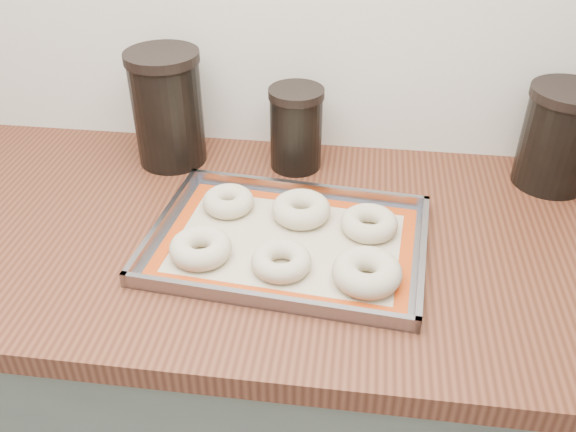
# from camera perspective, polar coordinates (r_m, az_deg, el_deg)

# --- Properties ---
(cabinet) EXTENTS (3.00, 0.65, 0.86)m
(cabinet) POSITION_cam_1_polar(r_m,az_deg,el_deg) (1.40, 5.53, -17.42)
(cabinet) COLOR slate
(cabinet) RESTS_ON floor
(countertop) EXTENTS (3.06, 0.68, 0.04)m
(countertop) POSITION_cam_1_polar(r_m,az_deg,el_deg) (1.08, 6.84, -2.69)
(countertop) COLOR brown
(countertop) RESTS_ON cabinet
(baking_tray) EXTENTS (0.49, 0.37, 0.03)m
(baking_tray) POSITION_cam_1_polar(r_m,az_deg,el_deg) (1.04, -0.00, -2.40)
(baking_tray) COLOR gray
(baking_tray) RESTS_ON countertop
(baking_mat) EXTENTS (0.44, 0.33, 0.00)m
(baking_mat) POSITION_cam_1_polar(r_m,az_deg,el_deg) (1.04, -0.00, -2.49)
(baking_mat) COLOR #C6B793
(baking_mat) RESTS_ON baking_tray
(bagel_front_left) EXTENTS (0.11, 0.11, 0.04)m
(bagel_front_left) POSITION_cam_1_polar(r_m,az_deg,el_deg) (1.01, -8.18, -2.97)
(bagel_front_left) COLOR beige
(bagel_front_left) RESTS_ON baking_mat
(bagel_front_mid) EXTENTS (0.11, 0.11, 0.03)m
(bagel_front_mid) POSITION_cam_1_polar(r_m,az_deg,el_deg) (0.98, -0.64, -4.24)
(bagel_front_mid) COLOR beige
(bagel_front_mid) RESTS_ON baking_mat
(bagel_front_right) EXTENTS (0.12, 0.12, 0.04)m
(bagel_front_right) POSITION_cam_1_polar(r_m,az_deg,el_deg) (0.96, 7.39, -5.24)
(bagel_front_right) COLOR beige
(bagel_front_right) RESTS_ON baking_mat
(bagel_back_left) EXTENTS (0.12, 0.12, 0.03)m
(bagel_back_left) POSITION_cam_1_polar(r_m,az_deg,el_deg) (1.12, -5.60, 1.39)
(bagel_back_left) COLOR beige
(bagel_back_left) RESTS_ON baking_mat
(bagel_back_mid) EXTENTS (0.14, 0.14, 0.04)m
(bagel_back_mid) POSITION_cam_1_polar(r_m,az_deg,el_deg) (1.09, 1.23, 0.64)
(bagel_back_mid) COLOR beige
(bagel_back_mid) RESTS_ON baking_mat
(bagel_back_right) EXTENTS (0.10, 0.10, 0.03)m
(bagel_back_right) POSITION_cam_1_polar(r_m,az_deg,el_deg) (1.07, 7.60, -0.68)
(bagel_back_right) COLOR beige
(bagel_back_right) RESTS_ON baking_mat
(canister_left) EXTENTS (0.15, 0.15, 0.23)m
(canister_left) POSITION_cam_1_polar(r_m,az_deg,el_deg) (1.26, -11.19, 9.88)
(canister_left) COLOR black
(canister_left) RESTS_ON countertop
(canister_mid) EXTENTS (0.11, 0.11, 0.17)m
(canister_mid) POSITION_cam_1_polar(r_m,az_deg,el_deg) (1.23, 0.76, 8.21)
(canister_mid) COLOR black
(canister_mid) RESTS_ON countertop
(canister_right) EXTENTS (0.15, 0.15, 0.20)m
(canister_right) POSITION_cam_1_polar(r_m,az_deg,el_deg) (1.27, 24.06, 6.75)
(canister_right) COLOR black
(canister_right) RESTS_ON countertop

